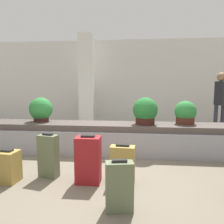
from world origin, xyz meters
TOP-DOWN VIEW (x-y plane):
  - ground_plane at (0.00, 0.00)m, footprint 18.00×18.00m
  - back_wall at (0.00, 5.27)m, footprint 18.00×0.06m
  - carousel at (0.00, 1.40)m, footprint 8.93×0.88m
  - pillar at (-1.15, 4.16)m, footprint 0.50×0.50m
  - suitcase_0 at (0.32, -0.16)m, footprint 0.38×0.21m
  - suitcase_1 at (0.32, -0.88)m, footprint 0.35×0.22m
  - suitcase_2 at (-1.43, -0.28)m, footprint 0.33×0.30m
  - suitcase_3 at (-0.20, -0.17)m, footprint 0.37×0.27m
  - suitcase_5 at (-0.88, -0.04)m, footprint 0.34×0.23m
  - potted_plant_0 at (0.72, 1.35)m, footprint 0.53×0.53m
  - potted_plant_1 at (-1.65, 1.49)m, footprint 0.53×0.53m
  - potted_plant_2 at (1.58, 1.50)m, footprint 0.46×0.46m
  - traveler_0 at (3.01, 3.45)m, footprint 0.31×0.36m

SIDE VIEW (x-z plane):
  - ground_plane at x=0.00m, z-range 0.00..0.00m
  - suitcase_2 at x=-1.43m, z-range -0.01..0.50m
  - suitcase_0 at x=0.32m, z-range -0.01..0.59m
  - suitcase_1 at x=0.32m, z-range -0.01..0.61m
  - carousel at x=0.00m, z-range -0.01..0.63m
  - suitcase_5 at x=-0.88m, z-range -0.01..0.71m
  - suitcase_3 at x=-0.20m, z-range -0.01..0.72m
  - potted_plant_2 at x=1.58m, z-range 0.63..1.13m
  - potted_plant_1 at x=-1.65m, z-range 0.64..1.19m
  - potted_plant_0 at x=0.72m, z-range 0.63..1.21m
  - traveler_0 at x=3.01m, z-range 0.20..2.05m
  - back_wall at x=0.00m, z-range 0.00..3.20m
  - pillar at x=-1.15m, z-range 0.00..3.20m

